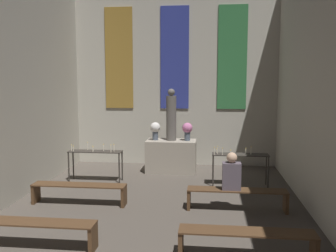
{
  "coord_description": "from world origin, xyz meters",
  "views": [
    {
      "loc": [
        1.07,
        -1.57,
        2.59
      ],
      "look_at": [
        0.0,
        7.84,
        1.4
      ],
      "focal_mm": 40.0,
      "sensor_mm": 36.0,
      "label": 1
    }
  ],
  "objects_px": {
    "flower_vase_right": "(187,130)",
    "candle_rack_right": "(240,159)",
    "statue": "(171,116)",
    "candle_rack_left": "(95,155)",
    "pew_second_left": "(33,228)",
    "pew_second_right": "(247,238)",
    "pew_back_right": "(237,195)",
    "flower_vase_left": "(155,129)",
    "person_seated": "(232,173)",
    "pew_back_left": "(79,190)",
    "altar": "(171,156)"
  },
  "relations": [
    {
      "from": "flower_vase_left",
      "to": "altar",
      "type": "bearing_deg",
      "value": 0.0
    },
    {
      "from": "candle_rack_left",
      "to": "person_seated",
      "type": "xyz_separation_m",
      "value": [
        3.31,
        -1.75,
        0.08
      ]
    },
    {
      "from": "altar",
      "to": "candle_rack_left",
      "type": "distance_m",
      "value": 2.18
    },
    {
      "from": "candle_rack_right",
      "to": "pew_second_left",
      "type": "bearing_deg",
      "value": -131.95
    },
    {
      "from": "altar",
      "to": "pew_second_left",
      "type": "distance_m",
      "value": 5.24
    },
    {
      "from": "altar",
      "to": "candle_rack_right",
      "type": "relative_size",
      "value": 1.01
    },
    {
      "from": "pew_back_right",
      "to": "candle_rack_right",
      "type": "bearing_deg",
      "value": 84.09
    },
    {
      "from": "candle_rack_right",
      "to": "pew_second_left",
      "type": "distance_m",
      "value": 5.11
    },
    {
      "from": "altar",
      "to": "candle_rack_right",
      "type": "xyz_separation_m",
      "value": [
        1.79,
        -1.2,
        0.22
      ]
    },
    {
      "from": "altar",
      "to": "flower_vase_left",
      "type": "relative_size",
      "value": 2.77
    },
    {
      "from": "statue",
      "to": "pew_back_left",
      "type": "xyz_separation_m",
      "value": [
        -1.61,
        -2.94,
        -1.25
      ]
    },
    {
      "from": "pew_second_right",
      "to": "person_seated",
      "type": "distance_m",
      "value": 2.09
    },
    {
      "from": "flower_vase_right",
      "to": "person_seated",
      "type": "relative_size",
      "value": 0.67
    },
    {
      "from": "statue",
      "to": "flower_vase_left",
      "type": "xyz_separation_m",
      "value": [
        -0.45,
        0.0,
        -0.36
      ]
    },
    {
      "from": "altar",
      "to": "flower_vase_right",
      "type": "relative_size",
      "value": 2.77
    },
    {
      "from": "candle_rack_right",
      "to": "pew_back_left",
      "type": "relative_size",
      "value": 0.69
    },
    {
      "from": "pew_second_right",
      "to": "pew_back_right",
      "type": "height_order",
      "value": "same"
    },
    {
      "from": "candle_rack_right",
      "to": "pew_second_right",
      "type": "relative_size",
      "value": 0.69
    },
    {
      "from": "statue",
      "to": "pew_back_left",
      "type": "relative_size",
      "value": 0.73
    },
    {
      "from": "pew_second_right",
      "to": "person_seated",
      "type": "relative_size",
      "value": 2.64
    },
    {
      "from": "pew_back_right",
      "to": "person_seated",
      "type": "xyz_separation_m",
      "value": [
        -0.11,
        0.0,
        0.44
      ]
    },
    {
      "from": "candle_rack_left",
      "to": "candle_rack_right",
      "type": "distance_m",
      "value": 3.6
    },
    {
      "from": "flower_vase_left",
      "to": "pew_back_left",
      "type": "distance_m",
      "value": 3.29
    },
    {
      "from": "altar",
      "to": "person_seated",
      "type": "distance_m",
      "value": 3.32
    },
    {
      "from": "flower_vase_right",
      "to": "candle_rack_right",
      "type": "bearing_deg",
      "value": -41.58
    },
    {
      "from": "candle_rack_right",
      "to": "pew_second_right",
      "type": "height_order",
      "value": "candle_rack_right"
    },
    {
      "from": "statue",
      "to": "flower_vase_left",
      "type": "height_order",
      "value": "statue"
    },
    {
      "from": "pew_second_left",
      "to": "person_seated",
      "type": "xyz_separation_m",
      "value": [
        3.12,
        2.04,
        0.44
      ]
    },
    {
      "from": "statue",
      "to": "pew_back_right",
      "type": "xyz_separation_m",
      "value": [
        1.61,
        -2.94,
        -1.25
      ]
    },
    {
      "from": "pew_second_right",
      "to": "pew_back_right",
      "type": "xyz_separation_m",
      "value": [
        0.0,
        2.04,
        0.0
      ]
    },
    {
      "from": "statue",
      "to": "candle_rack_right",
      "type": "height_order",
      "value": "statue"
    },
    {
      "from": "pew_back_right",
      "to": "person_seated",
      "type": "relative_size",
      "value": 2.64
    },
    {
      "from": "altar",
      "to": "flower_vase_left",
      "type": "xyz_separation_m",
      "value": [
        -0.45,
        0.0,
        0.75
      ]
    },
    {
      "from": "flower_vase_right",
      "to": "person_seated",
      "type": "xyz_separation_m",
      "value": [
        1.06,
        -2.94,
        -0.45
      ]
    },
    {
      "from": "flower_vase_left",
      "to": "person_seated",
      "type": "distance_m",
      "value": 3.56
    },
    {
      "from": "pew_second_right",
      "to": "statue",
      "type": "bearing_deg",
      "value": 107.93
    },
    {
      "from": "altar",
      "to": "statue",
      "type": "distance_m",
      "value": 1.12
    },
    {
      "from": "candle_rack_left",
      "to": "pew_back_right",
      "type": "relative_size",
      "value": 0.69
    },
    {
      "from": "statue",
      "to": "candle_rack_left",
      "type": "xyz_separation_m",
      "value": [
        -1.81,
        -1.2,
        -0.89
      ]
    },
    {
      "from": "flower_vase_right",
      "to": "pew_second_left",
      "type": "bearing_deg",
      "value": -112.45
    },
    {
      "from": "flower_vase_right",
      "to": "pew_back_right",
      "type": "xyz_separation_m",
      "value": [
        1.17,
        -2.94,
        -0.89
      ]
    },
    {
      "from": "candle_rack_left",
      "to": "pew_back_left",
      "type": "relative_size",
      "value": 0.69
    },
    {
      "from": "flower_vase_right",
      "to": "pew_second_right",
      "type": "distance_m",
      "value": 5.2
    },
    {
      "from": "candle_rack_right",
      "to": "person_seated",
      "type": "height_order",
      "value": "person_seated"
    },
    {
      "from": "altar",
      "to": "statue",
      "type": "bearing_deg",
      "value": 0.0
    },
    {
      "from": "flower_vase_right",
      "to": "pew_second_left",
      "type": "distance_m",
      "value": 5.47
    },
    {
      "from": "altar",
      "to": "pew_back_left",
      "type": "height_order",
      "value": "altar"
    },
    {
      "from": "statue",
      "to": "person_seated",
      "type": "distance_m",
      "value": 3.4
    },
    {
      "from": "flower_vase_right",
      "to": "candle_rack_left",
      "type": "distance_m",
      "value": 2.6
    },
    {
      "from": "pew_second_left",
      "to": "candle_rack_left",
      "type": "bearing_deg",
      "value": 92.9
    }
  ]
}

